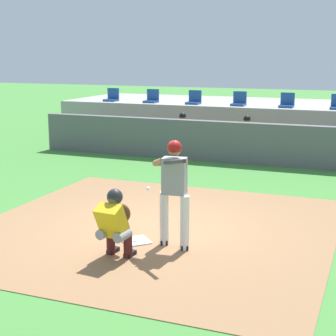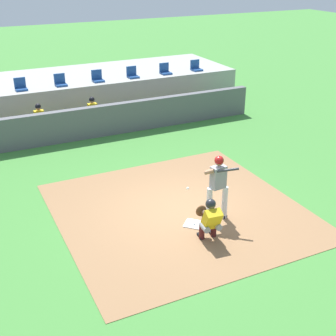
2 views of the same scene
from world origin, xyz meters
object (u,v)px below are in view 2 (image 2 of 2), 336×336
Objects in this scene: home_plate at (193,224)px; catcher_crouched at (210,218)px; stadium_seat_3 at (60,82)px; stadium_seat_5 at (132,74)px; stadium_seat_2 at (21,87)px; dugout_player_0 at (40,120)px; stadium_seat_4 at (98,78)px; stadium_seat_6 at (165,71)px; dugout_player_1 at (94,113)px; batter_at_plate at (218,184)px; stadium_seat_7 at (196,67)px.

home_plate is 0.28× the size of catcher_crouched.
stadium_seat_3 is 1.00× the size of stadium_seat_5.
dugout_player_0 is at bearing -82.48° from stadium_seat_2.
stadium_seat_4 is 3.25m from stadium_seat_6.
dugout_player_0 is 1.00× the size of dugout_player_1.
stadium_seat_2 is at bearing 103.47° from home_plate.
stadium_seat_3 is 1.62m from stadium_seat_4.
dugout_player_0 is 2.71× the size of stadium_seat_5.
dugout_player_1 is (-0.76, 8.14, -0.36)m from batter_at_plate.
home_plate is 0.92× the size of stadium_seat_7.
stadium_seat_2 and stadium_seat_3 have the same top height.
batter_at_plate is 1.39× the size of dugout_player_1.
catcher_crouched is 12.36m from stadium_seat_7.
home_plate is at bearing 90.98° from catcher_crouched.
batter_at_plate is 10.29m from stadium_seat_3.
stadium_seat_6 is (6.23, 2.03, 0.86)m from dugout_player_0.
stadium_seat_7 is (7.86, 2.03, 0.86)m from dugout_player_0.
batter_at_plate is 10.18m from stadium_seat_4.
stadium_seat_3 and stadium_seat_6 have the same top height.
catcher_crouched is 11.71m from stadium_seat_6.
dugout_player_0 is 5.11m from stadium_seat_5.
stadium_seat_2 is at bearing 102.62° from catcher_crouched.
stadium_seat_5 is (1.75, 10.17, 0.50)m from batter_at_plate.
batter_at_plate is at bearing -108.34° from stadium_seat_6.
stadium_seat_3 is 6.50m from stadium_seat_7.
stadium_seat_5 is at bearing 76.53° from home_plate.
stadium_seat_5 is (1.62, 0.00, 0.00)m from stadium_seat_4.
stadium_seat_3 is 4.88m from stadium_seat_6.
stadium_seat_3 is at bearing 94.56° from home_plate.
dugout_player_1 is (-0.07, 8.14, 0.65)m from home_plate.
dugout_player_0 is at bearing -161.92° from stadium_seat_6.
dugout_player_0 is at bearing 104.91° from home_plate.
dugout_player_0 is (-2.18, 8.91, 0.07)m from catcher_crouched.
stadium_seat_6 is (6.50, 0.00, 0.00)m from stadium_seat_2.
stadium_seat_7 is at bearing 62.60° from catcher_crouched.
dugout_player_1 is 3.24m from stadium_seat_2.
stadium_seat_5 reaches higher than dugout_player_0.
stadium_seat_6 is 1.00× the size of stadium_seat_7.
catcher_crouched is (0.01, -0.77, 0.59)m from home_plate.
stadium_seat_7 is (5.00, 10.17, 0.50)m from batter_at_plate.
stadium_seat_4 is at bearing 85.82° from catcher_crouched.
home_plate is 10.32m from stadium_seat_3.
stadium_seat_7 is (6.50, 0.00, 0.00)m from stadium_seat_3.
stadium_seat_6 is (4.05, 10.95, 0.93)m from catcher_crouched.
dugout_player_1 is 2.71× the size of stadium_seat_6.
stadium_seat_6 reaches higher than catcher_crouched.
dugout_player_1 is 2.71× the size of stadium_seat_5.
stadium_seat_6 reaches higher than batter_at_plate.
dugout_player_0 is 2.23m from stadium_seat_2.
stadium_seat_5 is (2.42, 10.95, 0.93)m from catcher_crouched.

